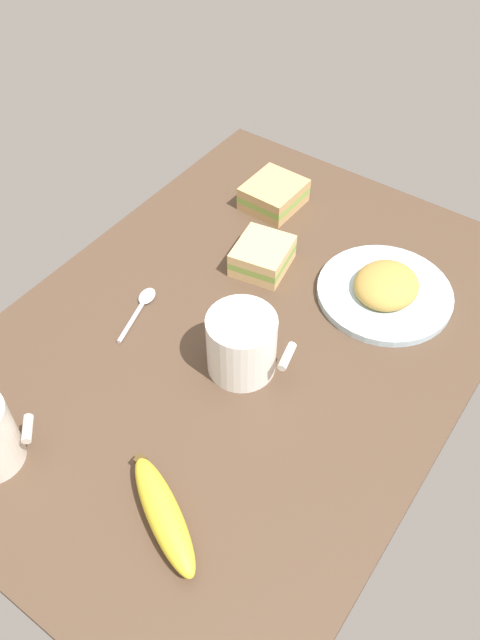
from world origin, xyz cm
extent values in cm
cube|color=#4C3828|center=(0.00, 0.00, 1.00)|extent=(90.00, 64.00, 2.00)
cylinder|color=silver|center=(-19.23, 13.74, 2.60)|extent=(20.86, 20.86, 1.20)
ellipsoid|color=#B28C3F|center=(-19.23, 13.74, 4.30)|extent=(10.73, 9.66, 4.42)
cylinder|color=white|center=(4.70, 3.59, 6.77)|extent=(9.58, 9.58, 9.53)
cylinder|color=brown|center=(4.70, 3.59, 11.03)|extent=(8.43, 8.43, 0.40)
cylinder|color=white|center=(3.26, 9.95, 7.24)|extent=(4.47, 2.13, 1.20)
cylinder|color=silver|center=(30.82, -9.41, 7.52)|extent=(3.42, 3.31, 1.20)
cube|color=#DBB77A|center=(-13.80, -5.41, 2.80)|extent=(10.36, 9.64, 1.60)
cube|color=#8CB24C|center=(-13.80, -5.41, 4.20)|extent=(10.36, 9.64, 1.20)
cube|color=#DBB77A|center=(-13.80, -5.41, 5.60)|extent=(10.36, 9.64, 1.60)
cube|color=tan|center=(-28.14, -12.67, 2.80)|extent=(10.10, 9.13, 1.60)
cube|color=#8CB24C|center=(-28.14, -12.67, 4.20)|extent=(10.10, 9.13, 1.20)
cube|color=tan|center=(-28.14, -12.67, 5.60)|extent=(10.10, 9.13, 1.60)
ellipsoid|color=yellow|center=(28.59, 9.57, 3.92)|extent=(11.03, 15.97, 3.85)
cube|color=#4C3819|center=(24.96, 2.85, 3.92)|extent=(1.20, 1.20, 1.20)
ellipsoid|color=silver|center=(2.40, -15.92, 2.40)|extent=(4.12, 3.30, 0.80)
cylinder|color=silver|center=(7.92, -14.33, 2.35)|extent=(7.79, 2.87, 0.70)
camera|label=1|loc=(49.14, 34.88, 72.91)|focal=35.54mm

